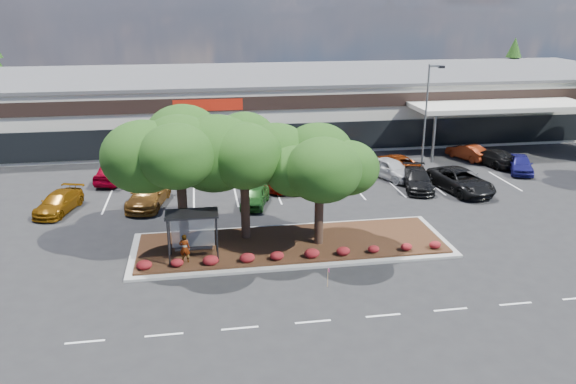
{
  "coord_description": "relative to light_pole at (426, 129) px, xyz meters",
  "views": [
    {
      "loc": [
        -6.91,
        -24.96,
        13.31
      ],
      "look_at": [
        -1.87,
        6.06,
        2.6
      ],
      "focal_mm": 35.0,
      "sensor_mm": 36.0,
      "label": 1
    }
  ],
  "objects": [
    {
      "name": "ground",
      "position": [
        -10.5,
        -15.49,
        -3.89
      ],
      "size": [
        160.0,
        160.0,
        0.0
      ],
      "primitive_type": "plane",
      "color": "black",
      "rests_on": "ground"
    },
    {
      "name": "retail_store",
      "position": [
        -10.44,
        18.41,
        -0.74
      ],
      "size": [
        80.4,
        25.2,
        6.25
      ],
      "color": "beige",
      "rests_on": "ground"
    },
    {
      "name": "landscape_island",
      "position": [
        -12.5,
        -11.49,
        -3.77
      ],
      "size": [
        18.0,
        6.0,
        0.26
      ],
      "color": "#999994",
      "rests_on": "ground"
    },
    {
      "name": "lane_markings",
      "position": [
        -10.64,
        -5.07,
        -3.89
      ],
      "size": [
        33.12,
        20.06,
        0.01
      ],
      "color": "silver",
      "rests_on": "ground"
    },
    {
      "name": "shrub_row",
      "position": [
        -12.5,
        -13.59,
        -3.38
      ],
      "size": [
        17.0,
        0.8,
        0.5
      ],
      "primitive_type": null,
      "color": "maroon",
      "rests_on": "landscape_island"
    },
    {
      "name": "bus_shelter",
      "position": [
        -18.0,
        -12.54,
        -1.59
      ],
      "size": [
        2.75,
        1.55,
        2.59
      ],
      "color": "black",
      "rests_on": "landscape_island"
    },
    {
      "name": "island_tree_west",
      "position": [
        -18.5,
        -10.99,
        0.31
      ],
      "size": [
        7.2,
        7.2,
        7.89
      ],
      "primitive_type": null,
      "color": "#18360E",
      "rests_on": "landscape_island"
    },
    {
      "name": "island_tree_mid",
      "position": [
        -15.0,
        -10.29,
        0.03
      ],
      "size": [
        6.6,
        6.6,
        7.32
      ],
      "primitive_type": null,
      "color": "#18360E",
      "rests_on": "landscape_island"
    },
    {
      "name": "island_tree_east",
      "position": [
        -11.0,
        -11.79,
        -0.38
      ],
      "size": [
        5.8,
        5.8,
        6.5
      ],
      "primitive_type": null,
      "color": "#18360E",
      "rests_on": "landscape_island"
    },
    {
      "name": "conifer_north_east",
      "position": [
        23.5,
        28.51,
        0.61
      ],
      "size": [
        3.96,
        3.96,
        9.0
      ],
      "primitive_type": "cone",
      "color": "#18360E",
      "rests_on": "ground"
    },
    {
      "name": "person_waiting",
      "position": [
        -18.46,
        -13.07,
        -2.85
      ],
      "size": [
        0.63,
        0.47,
        1.56
      ],
      "primitive_type": "imported",
      "rotation": [
        0.0,
        0.0,
        2.97
      ],
      "color": "#594C47",
      "rests_on": "landscape_island"
    },
    {
      "name": "light_pole",
      "position": [
        0.0,
        0.0,
        0.0
      ],
      "size": [
        1.43,
        0.5,
        8.85
      ],
      "rotation": [
        0.0,
        0.0,
        -0.04
      ],
      "color": "#999994",
      "rests_on": "ground"
    },
    {
      "name": "survey_stake",
      "position": [
        -11.54,
        -16.49,
        -3.25
      ],
      "size": [
        0.07,
        0.14,
        1.0
      ],
      "color": "#A98358",
      "rests_on": "ground"
    },
    {
      "name": "car_0",
      "position": [
        -26.84,
        -3.51,
        -3.23
      ],
      "size": [
        3.03,
        4.89,
        1.32
      ],
      "primitive_type": "imported",
      "rotation": [
        0.0,
        0.0,
        -0.28
      ],
      "color": "#6A3E07",
      "rests_on": "ground"
    },
    {
      "name": "car_1",
      "position": [
        -21.03,
        -3.12,
        -3.12
      ],
      "size": [
        3.18,
        5.67,
        1.55
      ],
      "primitive_type": "imported",
      "rotation": [
        0.0,
        0.0,
        -0.2
      ],
      "color": "brown",
      "rests_on": "ground"
    },
    {
      "name": "car_2",
      "position": [
        -13.84,
        -4.36,
        -3.23
      ],
      "size": [
        2.65,
        4.18,
        1.33
      ],
      "primitive_type": "imported",
      "rotation": [
        0.0,
        0.0,
        -0.3
      ],
      "color": "#1B4C18",
      "rests_on": "ground"
    },
    {
      "name": "car_3",
      "position": [
        -11.66,
        -0.45,
        -3.13
      ],
      "size": [
        3.36,
        5.84,
        1.53
      ],
      "primitive_type": "imported",
      "rotation": [
        0.0,
        0.0,
        0.15
      ],
      "color": "#911107",
      "rests_on": "ground"
    },
    {
      "name": "car_4",
      "position": [
        -8.78,
        -1.35,
        -3.18
      ],
      "size": [
        4.11,
        5.64,
        1.42
      ],
      "primitive_type": "imported",
      "rotation": [
        0.0,
        0.0,
        -0.38
      ],
      "color": "slate",
      "rests_on": "ground"
    },
    {
      "name": "car_5",
      "position": [
        -2.62,
        0.11,
        -3.09
      ],
      "size": [
        3.63,
        5.07,
        1.6
      ],
      "primitive_type": "imported",
      "rotation": [
        0.0,
        0.0,
        0.41
      ],
      "color": "#BDBDBD",
      "rests_on": "ground"
    },
    {
      "name": "car_6",
      "position": [
        -1.49,
        -2.69,
        -3.18
      ],
      "size": [
        3.07,
        5.25,
        1.43
      ],
      "primitive_type": "imported",
      "rotation": [
        0.0,
        0.0,
        -0.23
      ],
      "color": "black",
      "rests_on": "ground"
    },
    {
      "name": "car_7",
      "position": [
        1.44,
        -3.73,
        -3.08
      ],
      "size": [
        3.72,
        6.24,
        1.63
      ],
      "primitive_type": "imported",
      "rotation": [
        0.0,
        0.0,
        0.18
      ],
      "color": "black",
      "rests_on": "ground"
    },
    {
      "name": "car_8",
      "position": [
        8.37,
        -0.02,
        -3.17
      ],
      "size": [
        3.17,
        4.6,
        1.45
      ],
      "primitive_type": "imported",
      "rotation": [
        0.0,
        0.0,
        -0.38
      ],
      "color": "navy",
      "rests_on": "ground"
    },
    {
      "name": "car_9",
      "position": [
        -24.03,
        2.83,
        -3.04
      ],
      "size": [
        2.96,
        5.32,
        1.71
      ],
      "primitive_type": "imported",
      "rotation": [
        0.0,
        0.0,
        2.95
      ],
      "color": "maroon",
      "rests_on": "ground"
    },
    {
      "name": "car_10",
      "position": [
        -17.01,
        2.09,
        -3.18
      ],
      "size": [
        3.27,
        5.29,
        1.43
      ],
      "primitive_type": "imported",
      "rotation": [
        0.0,
        0.0,
        3.42
      ],
      "color": "slate",
      "rests_on": "ground"
    },
    {
      "name": "car_11",
      "position": [
        -14.19,
        5.34,
        -3.15
      ],
      "size": [
        2.59,
        4.65,
        1.5
      ],
      "primitive_type": "imported",
      "rotation": [
        0.0,
        0.0,
        3.34
      ],
      "color": "white",
      "rests_on": "ground"
    },
    {
      "name": "car_12",
      "position": [
        -10.87,
        5.69,
        -3.14
      ],
      "size": [
        3.86,
        5.92,
        1.51
      ],
      "primitive_type": "imported",
      "rotation": [
        0.0,
        0.0,
        2.87
      ],
      "color": "silver",
      "rests_on": "ground"
    },
    {
      "name": "car_13",
      "position": [
        -5.35,
        3.77,
        -3.12
      ],
      "size": [
        3.04,
        4.86,
        1.54
      ],
      "primitive_type": "imported",
      "rotation": [
        0.0,
        0.0,
        3.43
      ],
      "color": "#6C2804",
      "rests_on": "ground"
    },
    {
      "name": "car_14",
      "position": [
        -5.88,
        6.56,
        -3.16
      ],
      "size": [
        2.77,
        5.33,
        1.48
      ],
      "primitive_type": "imported",
      "rotation": [
        0.0,
        0.0,
        3.28
      ],
      "color": "#15441B",
      "rests_on": "ground"
    },
    {
      "name": "car_15",
      "position": [
        -1.6,
        2.04,
        -3.2
      ],
      "size": [
        3.81,
        5.45,
        1.38
      ],
      "primitive_type": "imported",
      "rotation": [
        0.0,
        0.0,
        3.48
      ],
      "color": "#692306",
      "rests_on": "ground"
    },
    {
      "name": "car_16",
      "position": [
        5.97,
        4.45,
        -3.22
      ],
      "size": [
        2.71,
        4.32,
        1.34
      ],
      "primitive_type": "imported",
      "rotation": [
        0.0,
        0.0,
        3.48
      ],
      "color": "maroon",
      "rests_on": "ground"
    },
    {
      "name": "car_17",
      "position": [
        7.25,
        2.41,
        -3.19
      ],
      "size": [
        3.16,
        5.21,
        1.41
      ],
      "primitive_type": "imported",
      "rotation": [
        0.0,
        0.0,
        3.4
      ],
      "color": "black",
      "rests_on": "ground"
    }
  ]
}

